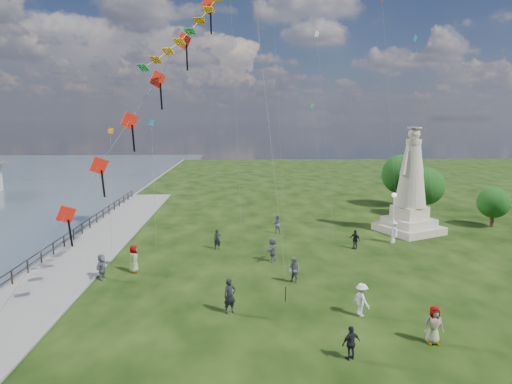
{
  "coord_description": "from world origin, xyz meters",
  "views": [
    {
      "loc": [
        -2.02,
        -19.86,
        10.27
      ],
      "look_at": [
        -1.0,
        8.0,
        5.5
      ],
      "focal_mm": 30.0,
      "sensor_mm": 36.0,
      "label": 1
    }
  ],
  "objects_px": {
    "lamppost": "(394,207)",
    "person_0": "(230,296)",
    "person_7": "(277,224)",
    "person_4": "(434,325)",
    "person_11": "(272,249)",
    "person_10": "(134,259)",
    "person_5": "(102,267)",
    "person_6": "(217,239)",
    "person_2": "(362,300)",
    "person_9": "(355,239)",
    "statue": "(411,193)",
    "person_8": "(393,232)",
    "person_3": "(351,343)",
    "person_1": "(294,270)"
  },
  "relations": [
    {
      "from": "person_3",
      "to": "person_4",
      "type": "relative_size",
      "value": 0.85
    },
    {
      "from": "person_1",
      "to": "person_9",
      "type": "height_order",
      "value": "person_1"
    },
    {
      "from": "person_0",
      "to": "person_5",
      "type": "xyz_separation_m",
      "value": [
        -8.38,
        5.22,
        -0.11
      ]
    },
    {
      "from": "person_10",
      "to": "person_9",
      "type": "bearing_deg",
      "value": -87.42
    },
    {
      "from": "person_7",
      "to": "person_10",
      "type": "distance_m",
      "value": 14.31
    },
    {
      "from": "person_11",
      "to": "person_0",
      "type": "bearing_deg",
      "value": 4.57
    },
    {
      "from": "person_5",
      "to": "person_8",
      "type": "xyz_separation_m",
      "value": [
        21.76,
        7.5,
        0.1
      ]
    },
    {
      "from": "person_0",
      "to": "person_1",
      "type": "distance_m",
      "value": 5.69
    },
    {
      "from": "lamppost",
      "to": "person_1",
      "type": "bearing_deg",
      "value": -137.75
    },
    {
      "from": "person_7",
      "to": "person_4",
      "type": "bearing_deg",
      "value": 111.97
    },
    {
      "from": "person_5",
      "to": "person_9",
      "type": "bearing_deg",
      "value": -57.38
    },
    {
      "from": "person_3",
      "to": "person_9",
      "type": "xyz_separation_m",
      "value": [
        4.4,
        15.84,
        0.01
      ]
    },
    {
      "from": "person_5",
      "to": "person_8",
      "type": "height_order",
      "value": "person_8"
    },
    {
      "from": "person_10",
      "to": "person_11",
      "type": "xyz_separation_m",
      "value": [
        9.53,
        1.91,
        -0.04
      ]
    },
    {
      "from": "person_2",
      "to": "person_5",
      "type": "distance_m",
      "value": 16.39
    },
    {
      "from": "person_2",
      "to": "person_9",
      "type": "height_order",
      "value": "person_2"
    },
    {
      "from": "lamppost",
      "to": "person_0",
      "type": "distance_m",
      "value": 18.32
    },
    {
      "from": "lamppost",
      "to": "person_7",
      "type": "relative_size",
      "value": 2.52
    },
    {
      "from": "person_4",
      "to": "person_8",
      "type": "bearing_deg",
      "value": 79.84
    },
    {
      "from": "person_4",
      "to": "person_10",
      "type": "bearing_deg",
      "value": 151.75
    },
    {
      "from": "person_11",
      "to": "person_6",
      "type": "bearing_deg",
      "value": -103.21
    },
    {
      "from": "person_0",
      "to": "person_4",
      "type": "relative_size",
      "value": 1.06
    },
    {
      "from": "person_0",
      "to": "person_11",
      "type": "distance_m",
      "value": 8.8
    },
    {
      "from": "person_5",
      "to": "person_10",
      "type": "distance_m",
      "value": 2.12
    },
    {
      "from": "person_4",
      "to": "person_7",
      "type": "height_order",
      "value": "person_4"
    },
    {
      "from": "person_5",
      "to": "person_10",
      "type": "relative_size",
      "value": 0.9
    },
    {
      "from": "statue",
      "to": "person_8",
      "type": "bearing_deg",
      "value": -153.28
    },
    {
      "from": "lamppost",
      "to": "person_0",
      "type": "bearing_deg",
      "value": -136.64
    },
    {
      "from": "person_0",
      "to": "person_1",
      "type": "height_order",
      "value": "person_0"
    },
    {
      "from": "person_4",
      "to": "person_7",
      "type": "relative_size",
      "value": 1.06
    },
    {
      "from": "person_7",
      "to": "person_8",
      "type": "relative_size",
      "value": 0.9
    },
    {
      "from": "person_7",
      "to": "person_11",
      "type": "bearing_deg",
      "value": 88.74
    },
    {
      "from": "person_0",
      "to": "person_7",
      "type": "height_order",
      "value": "person_0"
    },
    {
      "from": "statue",
      "to": "person_8",
      "type": "relative_size",
      "value": 5.03
    },
    {
      "from": "person_4",
      "to": "person_7",
      "type": "bearing_deg",
      "value": 109.23
    },
    {
      "from": "person_2",
      "to": "statue",
      "type": "bearing_deg",
      "value": -52.59
    },
    {
      "from": "person_3",
      "to": "person_4",
      "type": "height_order",
      "value": "person_4"
    },
    {
      "from": "lamppost",
      "to": "person_9",
      "type": "bearing_deg",
      "value": -158.91
    },
    {
      "from": "person_7",
      "to": "person_3",
      "type": "bearing_deg",
      "value": 99.99
    },
    {
      "from": "person_8",
      "to": "person_0",
      "type": "bearing_deg",
      "value": -59.76
    },
    {
      "from": "person_3",
      "to": "person_10",
      "type": "relative_size",
      "value": 0.82
    },
    {
      "from": "lamppost",
      "to": "person_9",
      "type": "xyz_separation_m",
      "value": [
        -3.49,
        -1.35,
        -2.32
      ]
    },
    {
      "from": "person_0",
      "to": "person_2",
      "type": "xyz_separation_m",
      "value": [
        6.95,
        -0.56,
        -0.07
      ]
    },
    {
      "from": "statue",
      "to": "lamppost",
      "type": "height_order",
      "value": "statue"
    },
    {
      "from": "statue",
      "to": "person_9",
      "type": "relative_size",
      "value": 6.11
    },
    {
      "from": "lamppost",
      "to": "person_5",
      "type": "xyz_separation_m",
      "value": [
        -21.61,
        -7.27,
        -2.26
      ]
    },
    {
      "from": "person_5",
      "to": "person_7",
      "type": "bearing_deg",
      "value": -33.97
    },
    {
      "from": "person_4",
      "to": "person_10",
      "type": "relative_size",
      "value": 0.96
    },
    {
      "from": "person_2",
      "to": "person_10",
      "type": "relative_size",
      "value": 0.94
    },
    {
      "from": "person_6",
      "to": "person_8",
      "type": "distance_m",
      "value": 14.69
    }
  ]
}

